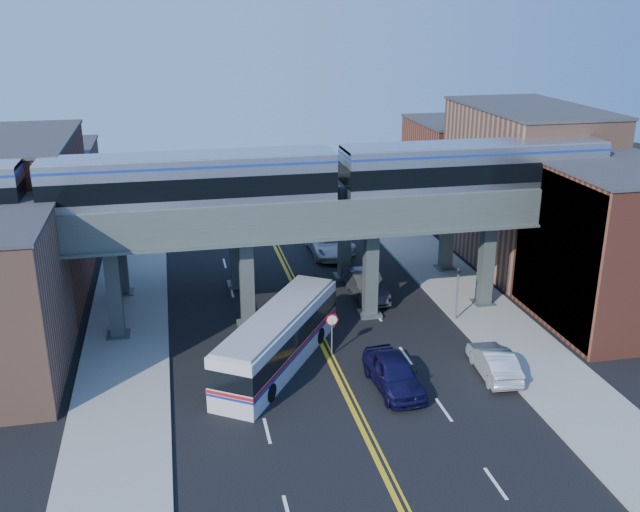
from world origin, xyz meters
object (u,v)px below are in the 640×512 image
object	(u,v)px
transit_bus	(278,339)
car_lane_d	(336,239)
car_lane_b	(366,285)
car_lane_a	(394,373)
car_lane_c	(328,244)
car_parked_curb	(494,362)
traffic_signal	(458,288)
stop_sign	(332,328)
transit_train	(191,183)

from	to	relation	value
transit_bus	car_lane_d	world-z (taller)	transit_bus
car_lane_b	car_lane_a	bearing A→B (deg)	-100.75
car_lane_c	car_parked_curb	bearing A→B (deg)	-78.08
traffic_signal	car_lane_d	distance (m)	16.41
stop_sign	car_lane_c	xyz separation A→B (m)	(3.70, 17.49, -0.89)
transit_train	car_parked_curb	world-z (taller)	transit_train
car_parked_curb	traffic_signal	bearing A→B (deg)	-90.45
car_parked_curb	car_lane_a	bearing A→B (deg)	7.71
car_lane_a	car_lane_b	xyz separation A→B (m)	(1.96, 12.46, -0.01)
transit_train	car_parked_curb	size ratio (longest dim) A/B	10.92
stop_sign	car_lane_c	bearing A→B (deg)	78.05
stop_sign	car_lane_a	bearing A→B (deg)	-61.83
traffic_signal	car_lane_a	bearing A→B (deg)	-131.56
stop_sign	car_parked_curb	distance (m)	9.23
transit_bus	car_lane_c	size ratio (longest dim) A/B	1.84
traffic_signal	car_lane_c	world-z (taller)	traffic_signal
transit_bus	car_lane_a	world-z (taller)	transit_bus
transit_bus	car_lane_d	bearing A→B (deg)	10.50
transit_train	transit_bus	bearing A→B (deg)	-52.79
stop_sign	transit_bus	world-z (taller)	transit_bus
traffic_signal	car_lane_a	xyz separation A→B (m)	(-6.55, -7.39, -1.39)
transit_train	car_parked_curb	bearing A→B (deg)	-30.39
transit_bus	car_lane_c	xyz separation A→B (m)	(6.91, 17.97, -0.71)
transit_bus	car_lane_d	size ratio (longest dim) A/B	2.12
transit_train	car_lane_c	world-z (taller)	transit_train
stop_sign	car_lane_d	world-z (taller)	stop_sign
transit_train	stop_sign	xyz separation A→B (m)	(7.36, -5.00, -7.71)
stop_sign	car_lane_a	size ratio (longest dim) A/B	0.49
stop_sign	car_lane_b	bearing A→B (deg)	61.91
transit_train	car_lane_b	size ratio (longest dim) A/B	9.56
car_lane_a	car_lane_b	size ratio (longest dim) A/B	0.98
car_parked_curb	car_lane_d	bearing A→B (deg)	-76.16
car_lane_b	car_lane_d	distance (m)	10.72
car_lane_b	car_lane_c	distance (m)	9.44
transit_train	transit_bus	world-z (taller)	transit_train
transit_train	car_lane_d	bearing A→B (deg)	48.82
traffic_signal	car_parked_curb	distance (m)	7.32
car_lane_d	car_lane_a	bearing A→B (deg)	-97.69
car_lane_b	transit_train	bearing A→B (deg)	-167.08
car_lane_a	car_lane_d	distance (m)	23.29
transit_bus	car_parked_curb	xyz separation A→B (m)	(11.40, -3.65, -0.79)
stop_sign	car_lane_c	distance (m)	17.90
transit_train	car_lane_d	size ratio (longest dim) A/B	9.66
car_lane_d	car_lane_c	bearing A→B (deg)	-129.54
stop_sign	car_lane_d	bearing A→B (deg)	75.95
car_lane_c	car_parked_curb	world-z (taller)	car_lane_c
transit_bus	car_lane_c	distance (m)	19.27
transit_bus	stop_sign	bearing A→B (deg)	-48.72
car_lane_a	car_lane_b	bearing A→B (deg)	78.18
car_lane_a	car_lane_c	size ratio (longest dim) A/B	0.86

